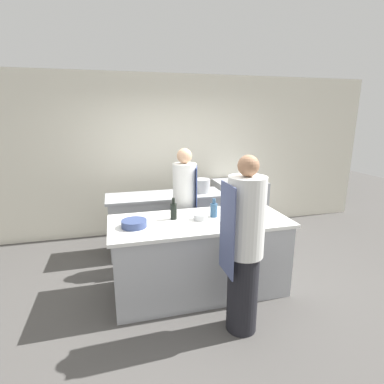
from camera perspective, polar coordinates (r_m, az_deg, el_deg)
The scene contains 15 objects.
ground_plane at distance 3.94m, azimuth 1.36°, elevation -17.91°, with size 16.00×16.00×0.00m, color #4C4947.
wall_back at distance 5.45m, azimuth -4.82°, elevation 6.94°, with size 8.00×0.06×2.80m.
prep_counter at distance 3.72m, azimuth 1.41°, elevation -11.92°, with size 2.10×0.91×0.91m.
pass_counter at distance 4.79m, azimuth -4.99°, elevation -5.74°, with size 1.81×0.61×0.91m.
oven_range at distance 5.65m, azimuth 8.87°, elevation -2.58°, with size 0.88×0.67×0.94m.
chef_at_prep_near at distance 2.93m, azimuth 9.91°, elevation -10.38°, with size 0.37×0.36×1.77m.
chef_at_stove at distance 4.20m, azimuth -1.35°, elevation -3.03°, with size 0.37×0.36×1.68m.
bottle_olive_oil at distance 3.51m, azimuth 12.79°, elevation -3.92°, with size 0.07×0.07×0.28m.
bottle_vinegar at distance 3.94m, azimuth 10.32°, elevation -1.87°, with size 0.08×0.08×0.26m.
bottle_wine at distance 3.53m, azimuth -3.52°, elevation -3.59°, with size 0.08×0.08×0.26m.
bottle_cooking_oil at distance 3.62m, azimuth 4.18°, elevation -3.36°, with size 0.09×0.09×0.23m.
bowl_mixing_large at distance 3.36m, azimuth -10.96°, elevation -5.92°, with size 0.28×0.28×0.08m.
bowl_prep_small at distance 3.53m, azimuth 1.63°, elevation -4.71°, with size 0.17×0.17×0.07m.
cutting_board at distance 3.45m, azimuth 8.03°, elevation -5.83°, with size 0.32×0.18×0.01m.
stockpot at distance 4.76m, azimuth 1.83°, elevation 1.23°, with size 0.27×0.27×0.21m.
Camera 1 is at (-0.94, -3.19, 2.11)m, focal length 28.00 mm.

